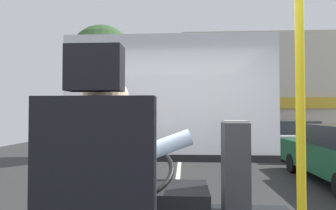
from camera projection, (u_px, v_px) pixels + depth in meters
name	position (u px, v px, depth m)	size (l,w,h in m)	color
ground	(180.00, 161.00, 10.49)	(18.00, 44.00, 0.06)	#2B2B2B
bus_driver	(109.00, 181.00, 1.36)	(0.81, 0.62, 0.76)	black
steering_console	(143.00, 208.00, 2.47)	(1.10, 0.99, 0.79)	black
handrail_pole	(301.00, 127.00, 1.43)	(0.04, 0.04, 1.91)	yellow
fare_box	(235.00, 178.00, 2.47)	(0.21, 0.27, 0.96)	#333338
windshield_panel	(169.00, 111.00, 3.37)	(2.50, 0.08, 1.48)	silver
street_tree	(102.00, 59.00, 11.55)	(2.54, 2.54, 5.13)	#4C3828
shop_building	(289.00, 90.00, 18.70)	(13.65, 5.36, 6.27)	#BCB29E
parked_car_white	(286.00, 137.00, 12.00)	(1.96, 4.47, 1.38)	silver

